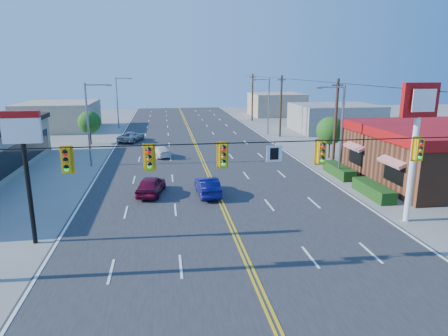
{
  "coord_description": "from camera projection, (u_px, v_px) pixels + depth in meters",
  "views": [
    {
      "loc": [
        -3.8,
        -17.52,
        9.28
      ],
      "look_at": [
        0.43,
        10.5,
        2.2
      ],
      "focal_mm": 32.0,
      "sensor_mm": 36.0,
      "label": 1
    }
  ],
  "objects": [
    {
      "name": "car_white",
      "position": [
        159.0,
        152.0,
        42.89
      ],
      "size": [
        2.96,
        4.26,
        1.14
      ],
      "primitive_type": "imported",
      "rotation": [
        0.0,
        0.0,
        3.53
      ],
      "color": "white",
      "rests_on": "ground"
    },
    {
      "name": "kfc_pylon",
      "position": [
        417.0,
        125.0,
        23.57
      ],
      "size": [
        2.2,
        0.36,
        8.5
      ],
      "color": "white",
      "rests_on": "ground"
    },
    {
      "name": "streetlight_se",
      "position": [
        340.0,
        127.0,
        33.5
      ],
      "size": [
        2.55,
        0.25,
        8.0
      ],
      "color": "gray",
      "rests_on": "ground"
    },
    {
      "name": "road",
      "position": [
        205.0,
        166.0,
        38.78
      ],
      "size": [
        20.0,
        120.0,
        0.06
      ],
      "primitive_type": "cube",
      "color": "#2D2D30",
      "rests_on": "ground"
    },
    {
      "name": "ground",
      "position": [
        247.0,
        263.0,
        19.6
      ],
      "size": [
        160.0,
        160.0,
        0.0
      ],
      "primitive_type": "plane",
      "color": "gray",
      "rests_on": "ground"
    },
    {
      "name": "bld_east_mid",
      "position": [
        335.0,
        118.0,
        60.68
      ],
      "size": [
        12.0,
        10.0,
        4.0
      ],
      "primitive_type": "cube",
      "color": "gray",
      "rests_on": "ground"
    },
    {
      "name": "streetlight_sw",
      "position": [
        90.0,
        120.0,
        38.05
      ],
      "size": [
        2.55,
        0.25,
        8.0
      ],
      "color": "gray",
      "rests_on": "ground"
    },
    {
      "name": "tree_kfc_rear",
      "position": [
        330.0,
        131.0,
        41.95
      ],
      "size": [
        2.94,
        2.94,
        4.41
      ],
      "color": "#47301E",
      "rests_on": "ground"
    },
    {
      "name": "tree_west",
      "position": [
        89.0,
        122.0,
        49.66
      ],
      "size": [
        2.8,
        2.8,
        4.2
      ],
      "color": "#47301E",
      "rests_on": "ground"
    },
    {
      "name": "bld_west_far",
      "position": [
        59.0,
        116.0,
        62.25
      ],
      "size": [
        11.0,
        12.0,
        4.2
      ],
      "primitive_type": "cube",
      "color": "tan",
      "rests_on": "ground"
    },
    {
      "name": "car_blue",
      "position": [
        207.0,
        187.0,
        29.79
      ],
      "size": [
        1.7,
        4.25,
        1.38
      ],
      "primitive_type": "imported",
      "rotation": [
        0.0,
        0.0,
        3.2
      ],
      "color": "#0E0E54",
      "rests_on": "ground"
    },
    {
      "name": "utility_pole_far",
      "position": [
        252.0,
        97.0,
        72.16
      ],
      "size": [
        0.28,
        0.28,
        8.4
      ],
      "primitive_type": "cylinder",
      "color": "#47301E",
      "rests_on": "ground"
    },
    {
      "name": "pizza_hut_sign",
      "position": [
        24.0,
        150.0,
        20.59
      ],
      "size": [
        1.9,
        0.3,
        6.85
      ],
      "color": "black",
      "rests_on": "ground"
    },
    {
      "name": "utility_pole_near",
      "position": [
        335.0,
        124.0,
        37.62
      ],
      "size": [
        0.28,
        0.28,
        8.4
      ],
      "primitive_type": "cylinder",
      "color": "#47301E",
      "rests_on": "ground"
    },
    {
      "name": "streetlight_nw",
      "position": [
        118.0,
        100.0,
        62.99
      ],
      "size": [
        2.55,
        0.25,
        8.0
      ],
      "color": "gray",
      "rests_on": "ground"
    },
    {
      "name": "bld_east_far",
      "position": [
        276.0,
        104.0,
        81.3
      ],
      "size": [
        10.0,
        10.0,
        4.4
      ],
      "primitive_type": "cube",
      "color": "tan",
      "rests_on": "ground"
    },
    {
      "name": "car_silver",
      "position": [
        131.0,
        137.0,
        51.73
      ],
      "size": [
        3.66,
        5.19,
        1.32
      ],
      "primitive_type": "imported",
      "rotation": [
        0.0,
        0.0,
        2.8
      ],
      "color": "#A7A7AC",
      "rests_on": "ground"
    },
    {
      "name": "utility_pole_mid",
      "position": [
        281.0,
        107.0,
        54.89
      ],
      "size": [
        0.28,
        0.28,
        8.4
      ],
      "primitive_type": "cylinder",
      "color": "#47301E",
      "rests_on": "ground"
    },
    {
      "name": "car_magenta",
      "position": [
        151.0,
        186.0,
        29.94
      ],
      "size": [
        2.44,
        4.4,
        1.42
      ],
      "primitive_type": "imported",
      "rotation": [
        0.0,
        0.0,
        2.95
      ],
      "color": "maroon",
      "rests_on": "ground"
    },
    {
      "name": "signal_span",
      "position": [
        246.0,
        166.0,
        18.4
      ],
      "size": [
        24.32,
        0.34,
        9.0
      ],
      "color": "#47301E",
      "rests_on": "ground"
    },
    {
      "name": "streetlight_ne",
      "position": [
        267.0,
        103.0,
        56.53
      ],
      "size": [
        2.55,
        0.25,
        8.0
      ],
      "color": "gray",
      "rests_on": "ground"
    }
  ]
}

